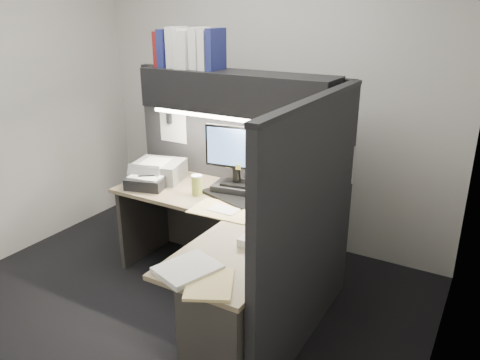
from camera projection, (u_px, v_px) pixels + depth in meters
The scene contains 22 objects.
floor at pixel (170, 309), 3.45m from camera, with size 3.50×3.50×0.00m, color black.
wall_back at pixel (266, 96), 4.21m from camera, with size 3.50×0.04×2.70m, color silver.
wall_right at pixel (456, 177), 2.16m from camera, with size 0.04×3.00×2.70m, color silver.
partition_back at pixel (237, 172), 3.92m from camera, with size 1.90×0.06×1.60m, color black.
partition_right at pixel (309, 232), 2.86m from camera, with size 0.06×1.50×1.60m, color black.
desk at pixel (218, 272), 3.10m from camera, with size 1.70×1.53×0.73m.
overhead_shelf at pixel (236, 92), 3.49m from camera, with size 1.55×0.34×0.30m, color black.
task_light_tube at pixel (226, 118), 3.43m from camera, with size 0.04×0.04×1.32m, color white.
monitor at pixel (236, 167), 3.58m from camera, with size 0.50×0.27×0.53m.
keyboard at pixel (228, 197), 3.54m from camera, with size 0.48×0.16×0.02m, color black.
mousepad at pixel (283, 214), 3.28m from camera, with size 0.20×0.19×0.00m, color navy.
mouse at pixel (285, 212), 3.26m from camera, with size 0.06×0.10×0.04m, color black.
telephone at pixel (308, 197), 3.46m from camera, with size 0.22×0.23×0.09m, color #C4B697.
coffee_cup at pixel (197, 186), 3.59m from camera, with size 0.08×0.08×0.15m, color #BDCE52.
printer at pixel (159, 170), 3.93m from camera, with size 0.39×0.33×0.16m, color gray.
notebook_stack at pixel (147, 182), 3.76m from camera, with size 0.30×0.25×0.09m, color black.
open_folder at pixel (224, 210), 3.33m from camera, with size 0.46×0.30×0.01m, color #E1C97F.
paper_stack_a at pixel (265, 240), 2.85m from camera, with size 0.27×0.23×0.05m, color white.
paper_stack_b at pixel (188, 269), 2.55m from camera, with size 0.26×0.32×0.03m, color white.
manila_stack at pixel (210, 284), 2.43m from camera, with size 0.24×0.30×0.02m, color #E1C97F.
binder_row at pixel (188, 49), 3.59m from camera, with size 0.55×0.25×0.31m.
pinned_papers at pixel (258, 162), 3.35m from camera, with size 1.76×1.31×0.51m.
Camera 1 is at (1.90, -2.26, 2.08)m, focal length 35.00 mm.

